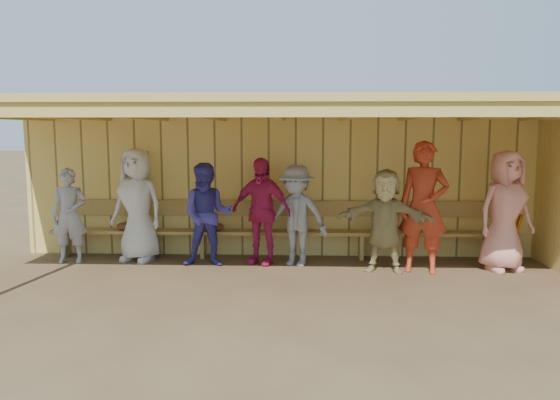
# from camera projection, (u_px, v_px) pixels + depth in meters

# --- Properties ---
(ground) EXTENTS (90.00, 90.00, 0.00)m
(ground) POSITION_uv_depth(u_px,v_px,m) (279.00, 275.00, 7.90)
(ground) COLOR brown
(ground) RESTS_ON ground
(player_a) EXTENTS (0.57, 0.40, 1.50)m
(player_a) POSITION_uv_depth(u_px,v_px,m) (69.00, 215.00, 8.56)
(player_a) COLOR #999BA1
(player_a) RESTS_ON ground
(player_b) EXTENTS (1.02, 0.82, 1.80)m
(player_b) POSITION_uv_depth(u_px,v_px,m) (138.00, 205.00, 8.68)
(player_b) COLOR silver
(player_b) RESTS_ON ground
(player_c) EXTENTS (0.79, 0.62, 1.59)m
(player_c) POSITION_uv_depth(u_px,v_px,m) (207.00, 215.00, 8.34)
(player_c) COLOR #3D389A
(player_c) RESTS_ON ground
(player_d) EXTENTS (1.06, 0.72, 1.67)m
(player_d) POSITION_uv_depth(u_px,v_px,m) (261.00, 211.00, 8.47)
(player_d) COLOR #BE1E53
(player_d) RESTS_ON ground
(player_e) EXTENTS (1.14, 0.89, 1.56)m
(player_e) POSITION_uv_depth(u_px,v_px,m) (296.00, 216.00, 8.37)
(player_e) COLOR gray
(player_e) RESTS_ON ground
(player_f) EXTENTS (1.48, 0.73, 1.53)m
(player_f) POSITION_uv_depth(u_px,v_px,m) (385.00, 221.00, 8.01)
(player_f) COLOR tan
(player_f) RESTS_ON ground
(player_g) EXTENTS (0.80, 0.62, 1.93)m
(player_g) POSITION_uv_depth(u_px,v_px,m) (424.00, 207.00, 7.95)
(player_g) COLOR #AA321B
(player_g) RESTS_ON ground
(player_h) EXTENTS (1.01, 0.82, 1.79)m
(player_h) POSITION_uv_depth(u_px,v_px,m) (505.00, 211.00, 8.04)
(player_h) COLOR #E38E7F
(player_h) RESTS_ON ground
(dugout_structure) EXTENTS (8.80, 3.20, 2.50)m
(dugout_structure) POSITION_uv_depth(u_px,v_px,m) (306.00, 156.00, 8.35)
(dugout_structure) COLOR #E9C763
(dugout_structure) RESTS_ON ground
(bench) EXTENTS (7.60, 0.34, 0.93)m
(bench) POSITION_uv_depth(u_px,v_px,m) (282.00, 226.00, 8.94)
(bench) COLOR tan
(bench) RESTS_ON ground
(dugout_equipment) EXTENTS (6.43, 0.62, 0.80)m
(dugout_equipment) POSITION_uv_depth(u_px,v_px,m) (238.00, 229.00, 8.84)
(dugout_equipment) COLOR #C36316
(dugout_equipment) RESTS_ON ground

